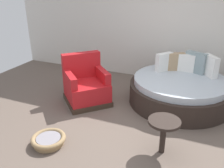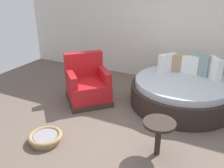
# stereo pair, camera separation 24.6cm
# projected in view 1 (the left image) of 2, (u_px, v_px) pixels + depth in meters

# --- Properties ---
(ground_plane) EXTENTS (8.00, 8.00, 0.02)m
(ground_plane) POSITION_uv_depth(u_px,v_px,m) (132.00, 128.00, 3.96)
(ground_plane) COLOR #66564C
(back_wall) EXTENTS (8.00, 0.12, 3.06)m
(back_wall) POSITION_uv_depth(u_px,v_px,m) (168.00, 15.00, 5.39)
(back_wall) COLOR silver
(back_wall) RESTS_ON ground_plane
(round_daybed) EXTENTS (1.93, 1.93, 0.94)m
(round_daybed) POSITION_uv_depth(u_px,v_px,m) (179.00, 90.00, 4.70)
(round_daybed) COLOR #2D231E
(round_daybed) RESTS_ON ground_plane
(red_armchair) EXTENTS (1.13, 1.13, 0.94)m
(red_armchair) POSITION_uv_depth(u_px,v_px,m) (86.00, 86.00, 4.71)
(red_armchair) COLOR #38281E
(red_armchair) RESTS_ON ground_plane
(pet_basket) EXTENTS (0.51, 0.51, 0.13)m
(pet_basket) POSITION_uv_depth(u_px,v_px,m) (49.00, 140.00, 3.54)
(pet_basket) COLOR #9E7F56
(pet_basket) RESTS_ON ground_plane
(side_table) EXTENTS (0.44, 0.44, 0.52)m
(side_table) POSITION_uv_depth(u_px,v_px,m) (164.00, 126.00, 3.23)
(side_table) COLOR #2D231E
(side_table) RESTS_ON ground_plane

